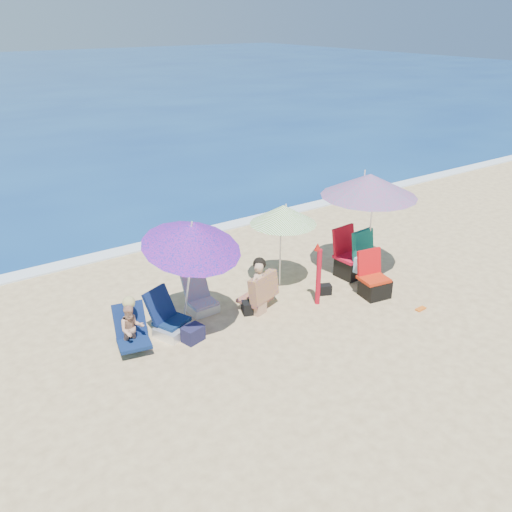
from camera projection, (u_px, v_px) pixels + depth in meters
ground at (299, 323)px, 10.32m from camera, size 120.00×120.00×0.00m
foam at (175, 238)px, 14.14m from camera, size 120.00×0.50×0.04m
umbrella_turquoise at (370, 185)px, 11.46m from camera, size 2.68×2.68×2.33m
umbrella_striped at (283, 214)px, 11.12m from camera, size 1.51×1.51×1.84m
umbrella_blue at (193, 235)px, 9.21m from camera, size 1.96×2.02×2.35m
furled_umbrella at (318, 271)px, 10.75m from camera, size 0.16×0.18×1.30m
chair_navy at (170, 322)px, 9.95m from camera, size 0.80×0.92×0.80m
chair_rainbow at (201, 301)px, 10.71m from camera, size 0.53×0.66×0.73m
camp_chair_left at (374, 283)px, 11.21m from camera, size 0.66×0.63×0.96m
camp_chair_right at (353, 259)px, 12.00m from camera, size 0.68×0.87×1.15m
person_center at (259, 287)px, 10.59m from camera, size 0.85×0.69×1.05m
person_left at (131, 328)px, 9.32m from camera, size 0.68×0.81×0.99m
bag_navy_a at (193, 334)px, 9.72m from camera, size 0.42×0.35×0.29m
bag_black_a at (251, 307)px, 10.63m from camera, size 0.39×0.34×0.24m
bag_tan at (259, 308)px, 10.62m from camera, size 0.32×0.26×0.23m
bag_navy_b at (348, 267)px, 12.30m from camera, size 0.40×0.33×0.26m
bag_black_b at (325, 289)px, 11.36m from camera, size 0.32×0.28×0.21m
orange_item at (421, 309)px, 10.79m from camera, size 0.24×0.12×0.03m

